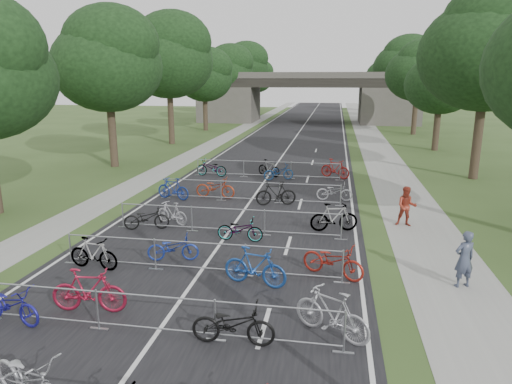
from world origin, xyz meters
TOP-DOWN VIEW (x-y plane):
  - road at (0.00, 50.00)m, footprint 11.00×140.00m
  - sidewalk_right at (8.00, 50.00)m, footprint 3.00×140.00m
  - sidewalk_left at (-7.50, 50.00)m, footprint 2.00×140.00m
  - lane_markings at (0.00, 50.00)m, footprint 0.12×140.00m
  - overpass_bridge at (0.00, 65.00)m, footprint 31.00×8.00m
  - tree_left_1 at (-11.39, 27.93)m, footprint 7.56×7.56m
  - tree_right_1 at (13.11, 27.93)m, footprint 8.18×8.18m
  - tree_left_2 at (-11.39, 39.93)m, footprint 8.40×8.40m
  - tree_right_2 at (13.11, 39.93)m, footprint 6.16×6.16m
  - tree_left_3 at (-11.39, 51.93)m, footprint 6.72×6.72m
  - tree_right_3 at (13.11, 51.93)m, footprint 7.17×7.17m
  - tree_left_4 at (-11.39, 63.93)m, footprint 7.56×7.56m
  - tree_right_4 at (13.11, 63.93)m, footprint 8.18×8.18m
  - tree_left_5 at (-11.39, 75.93)m, footprint 8.40×8.40m
  - tree_right_5 at (13.11, 75.93)m, footprint 6.16×6.16m
  - tree_left_6 at (-11.39, 87.93)m, footprint 6.72×6.72m
  - tree_right_6 at (13.11, 87.93)m, footprint 7.17×7.17m
  - barrier_row_2 at (0.00, 7.20)m, footprint 9.70×0.08m
  - barrier_row_3 at (0.00, 11.00)m, footprint 9.70×0.08m
  - barrier_row_4 at (0.00, 15.00)m, footprint 9.70×0.08m
  - barrier_row_5 at (0.00, 20.00)m, footprint 9.70×0.08m
  - barrier_row_6 at (0.00, 26.00)m, footprint 9.70×0.08m
  - bike_5 at (-1.47, 4.43)m, footprint 2.24×1.45m
  - bike_8 at (-3.93, 7.12)m, footprint 2.05×1.08m
  - bike_9 at (-2.21, 7.98)m, footprint 2.14×0.78m
  - bike_10 at (1.99, 7.12)m, footprint 2.04×0.77m
  - bike_11 at (4.30, 7.87)m, footprint 2.11×1.58m
  - bike_12 at (-3.57, 10.69)m, footprint 1.88×0.76m
  - bike_13 at (-1.21, 11.84)m, footprint 1.89×1.01m
  - bike_14 at (1.95, 10.38)m, footprint 2.13×1.02m
  - bike_15 at (4.30, 11.44)m, footprint 2.23×1.55m
  - bike_16 at (-3.49, 14.91)m, footprint 2.00×1.19m
  - bike_17 at (-2.67, 15.75)m, footprint 1.74×1.08m
  - bike_18 at (0.69, 14.18)m, footprint 1.83×0.67m
  - bike_19 at (4.30, 16.01)m, footprint 2.07×1.02m
  - bike_20 at (-4.08, 19.81)m, footprint 2.00×1.03m
  - bike_21 at (-1.97, 20.47)m, footprint 2.18×0.88m
  - bike_22 at (1.40, 19.59)m, footprint 2.11×1.11m
  - bike_23 at (4.30, 20.99)m, footprint 1.86×0.68m
  - bike_24 at (-3.65, 25.85)m, footprint 2.20×1.07m
  - bike_25 at (0.05, 26.48)m, footprint 1.79×1.39m
  - bike_26 at (0.81, 25.47)m, footprint 2.02×1.37m
  - bike_27 at (4.30, 26.62)m, footprint 2.05×1.48m
  - pedestrian_a at (8.22, 11.38)m, footprint 0.77×0.64m
  - pedestrian_b at (7.36, 17.26)m, footprint 0.89×0.71m

SIDE VIEW (x-z plane):
  - lane_markings at x=0.00m, z-range 0.00..0.00m
  - road at x=0.00m, z-range 0.00..0.01m
  - sidewalk_right at x=8.00m, z-range 0.00..0.01m
  - sidewalk_left at x=-7.50m, z-range 0.00..0.01m
  - bike_13 at x=-1.21m, z-range 0.00..0.94m
  - bike_18 at x=0.69m, z-range 0.00..0.96m
  - bike_23 at x=4.30m, z-range 0.00..0.97m
  - bike_16 at x=-3.49m, z-range 0.00..0.99m
  - bike_26 at x=0.81m, z-range 0.00..1.01m
  - bike_17 at x=-2.67m, z-range 0.00..1.01m
  - bike_8 at x=-3.93m, z-range 0.00..1.02m
  - bike_10 at x=1.99m, z-range 0.00..1.06m
  - bike_25 at x=0.05m, z-range 0.00..1.08m
  - barrier_row_2 at x=0.00m, z-range 0.00..1.10m
  - barrier_row_3 at x=0.00m, z-range 0.00..1.10m
  - barrier_row_4 at x=0.00m, z-range 0.00..1.10m
  - barrier_row_5 at x=0.00m, z-range 0.00..1.10m
  - barrier_row_6 at x=0.00m, z-range 0.00..1.10m
  - bike_12 at x=-3.57m, z-range 0.00..1.10m
  - bike_24 at x=-3.65m, z-range 0.00..1.11m
  - bike_15 at x=4.30m, z-range 0.00..1.11m
  - bike_5 at x=-1.47m, z-range 0.00..1.11m
  - bike_21 at x=-1.97m, z-range 0.00..1.12m
  - bike_20 at x=-4.08m, z-range 0.00..1.16m
  - bike_19 at x=4.30m, z-range 0.00..1.20m
  - bike_22 at x=1.40m, z-range 0.00..1.22m
  - bike_27 at x=4.30m, z-range 0.00..1.22m
  - bike_14 at x=1.95m, z-range 0.00..1.23m
  - bike_9 at x=-2.21m, z-range 0.00..1.26m
  - bike_11 at x=4.30m, z-range 0.00..1.26m
  - pedestrian_b at x=7.36m, z-range 0.00..1.74m
  - pedestrian_a at x=8.22m, z-range 0.00..1.79m
  - overpass_bridge at x=0.00m, z-range 0.01..7.06m
  - tree_right_2 at x=13.11m, z-range 1.25..10.64m
  - tree_right_5 at x=13.11m, z-range 1.25..10.64m
  - tree_left_3 at x=-11.39m, z-range 1.36..11.61m
  - tree_left_6 at x=-11.39m, z-range 1.36..11.61m
  - tree_right_3 at x=13.11m, z-range 1.46..12.39m
  - tree_right_6 at x=13.11m, z-range 1.46..12.39m
  - tree_left_1 at x=-11.39m, z-range 1.54..13.07m
  - tree_left_4 at x=-11.39m, z-range 1.54..13.07m
  - tree_right_1 at x=13.11m, z-range 1.67..14.13m
  - tree_right_4 at x=13.11m, z-range 1.67..14.13m
  - tree_left_2 at x=-11.39m, z-range 1.71..14.52m
  - tree_left_5 at x=-11.39m, z-range 1.71..14.52m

